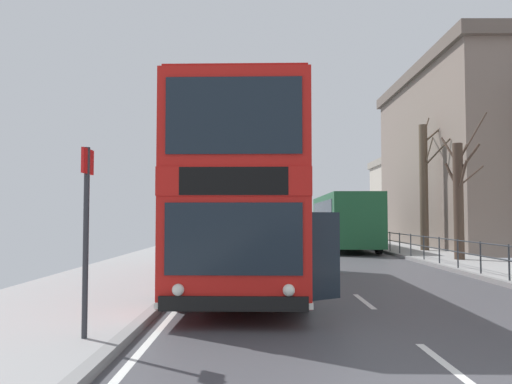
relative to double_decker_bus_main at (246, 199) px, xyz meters
The scene contains 8 objects.
double_decker_bus_main is the anchor object (origin of this frame).
background_bus_far_lane 16.89m from the double_decker_bus_main, 71.66° to the left, with size 2.87×11.01×3.09m.
pedestrian_railing_far_kerb 9.61m from the double_decker_bus_main, 42.00° to the left, with size 0.05×29.79×0.97m.
bus_stop_sign_near 6.72m from the double_decker_bus_main, 109.03° to the right, with size 0.08×0.44×2.70m.
bare_tree_far_00 11.19m from the double_decker_bus_main, 40.40° to the left, with size 1.69×1.87×6.00m.
bare_tree_far_01 15.99m from the double_decker_bus_main, 55.42° to the left, with size 1.43×3.02×7.04m.
background_building_00 24.19m from the double_decker_bus_main, 47.84° to the left, with size 12.81×16.56×11.02m.
background_building_02 40.80m from the double_decker_bus_main, 64.17° to the left, with size 9.79×14.77×7.95m.
Camera 1 is at (-2.37, -3.91, 1.83)m, focal length 35.89 mm.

